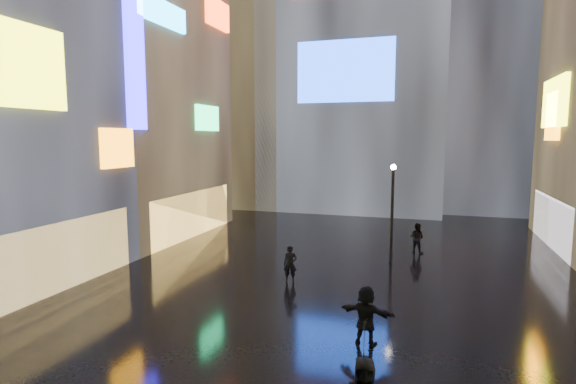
% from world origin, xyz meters
% --- Properties ---
extents(ground, '(140.00, 140.00, 0.00)m').
position_xyz_m(ground, '(0.00, 20.00, 0.00)').
color(ground, black).
rests_on(ground, ground).
extents(building_left_far, '(10.28, 12.00, 22.00)m').
position_xyz_m(building_left_far, '(-15.98, 26.00, 10.98)').
color(building_left_far, black).
rests_on(building_left_far, ground).
extents(tower_flank_right, '(12.00, 12.00, 34.00)m').
position_xyz_m(tower_flank_right, '(9.00, 46.00, 17.00)').
color(tower_flank_right, black).
rests_on(tower_flank_right, ground).
extents(tower_flank_left, '(10.00, 10.00, 26.00)m').
position_xyz_m(tower_flank_left, '(-14.00, 42.00, 13.00)').
color(tower_flank_left, black).
rests_on(tower_flank_left, ground).
extents(lamp_far, '(0.30, 0.30, 5.20)m').
position_xyz_m(lamp_far, '(2.10, 23.53, 2.94)').
color(lamp_far, black).
rests_on(lamp_far, ground).
extents(pedestrian_5, '(1.84, 0.82, 1.92)m').
position_xyz_m(pedestrian_5, '(2.14, 13.45, 0.96)').
color(pedestrian_5, black).
rests_on(pedestrian_5, ground).
extents(pedestrian_6, '(0.70, 0.55, 1.70)m').
position_xyz_m(pedestrian_6, '(-2.01, 18.69, 0.85)').
color(pedestrian_6, black).
rests_on(pedestrian_6, ground).
extents(pedestrian_7, '(1.01, 0.91, 1.72)m').
position_xyz_m(pedestrian_7, '(3.34, 25.95, 0.86)').
color(pedestrian_7, black).
rests_on(pedestrian_7, ground).
extents(umbrella_2, '(1.13, 1.11, 0.85)m').
position_xyz_m(umbrella_2, '(2.74, 8.74, 2.35)').
color(umbrella_2, black).
rests_on(umbrella_2, pedestrian_4).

